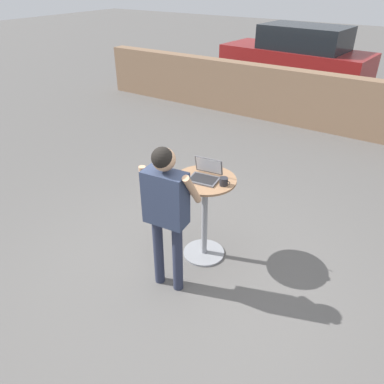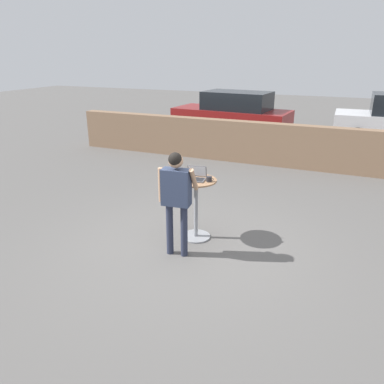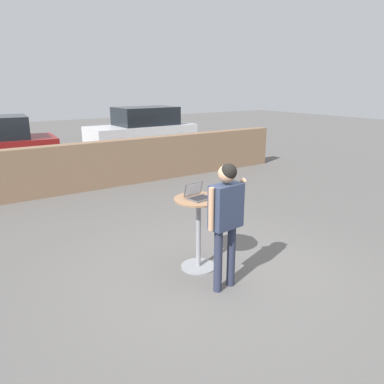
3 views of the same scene
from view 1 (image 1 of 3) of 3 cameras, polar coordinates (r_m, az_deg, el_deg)
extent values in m
plane|color=#5B5956|center=(4.43, -0.42, -12.73)|extent=(50.00, 50.00, 0.00)
cube|color=#84664C|center=(8.67, 20.60, 12.47)|extent=(12.13, 0.35, 1.20)
cylinder|color=gray|center=(4.73, 1.82, -9.20)|extent=(0.51, 0.51, 0.03)
cylinder|color=gray|center=(4.41, 1.93, -4.03)|extent=(0.07, 0.07, 1.01)
cylinder|color=#8C6647|center=(4.14, 2.05, 1.88)|extent=(0.69, 0.69, 0.02)
cube|color=#515156|center=(4.10, 1.77, 1.92)|extent=(0.35, 0.28, 0.02)
cube|color=black|center=(4.09, 1.77, 2.04)|extent=(0.31, 0.23, 0.00)
cube|color=#515156|center=(4.17, 2.58, 4.06)|extent=(0.33, 0.11, 0.20)
cube|color=white|center=(4.16, 2.55, 4.05)|extent=(0.30, 0.09, 0.18)
cylinder|color=#232328|center=(4.00, 4.85, 1.60)|extent=(0.09, 0.09, 0.09)
torus|color=#232328|center=(3.97, 5.58, 1.40)|extent=(0.04, 0.01, 0.04)
cylinder|color=#282D42|center=(4.11, -5.13, -8.96)|extent=(0.11, 0.11, 0.86)
cylinder|color=#282D42|center=(4.01, -2.21, -9.99)|extent=(0.11, 0.11, 0.86)
cube|color=#2D3851|center=(3.64, -4.06, -0.92)|extent=(0.45, 0.26, 0.56)
sphere|color=tan|center=(3.44, -4.31, 4.97)|extent=(0.22, 0.22, 0.22)
sphere|color=black|center=(3.41, -4.57, 5.21)|extent=(0.20, 0.20, 0.20)
cylinder|color=tan|center=(3.76, -7.34, 0.20)|extent=(0.07, 0.07, 0.54)
cylinder|color=tan|center=(3.53, 0.03, 0.37)|extent=(0.10, 0.32, 0.41)
cube|color=maroon|center=(12.41, 15.34, 18.64)|extent=(4.54, 2.10, 0.75)
cube|color=black|center=(12.21, 16.81, 21.63)|extent=(2.55, 1.71, 0.66)
cylinder|color=black|center=(12.40, 7.50, 17.78)|extent=(0.63, 0.28, 0.61)
cylinder|color=black|center=(13.77, 11.28, 18.76)|extent=(0.63, 0.28, 0.61)
cylinder|color=black|center=(11.26, 19.71, 14.98)|extent=(0.63, 0.28, 0.61)
cylinder|color=black|center=(12.76, 22.45, 16.18)|extent=(0.63, 0.28, 0.61)
camera|label=2|loc=(2.36, -151.80, -28.14)|focal=35.00mm
camera|label=3|loc=(4.86, -68.53, 6.30)|focal=35.00mm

